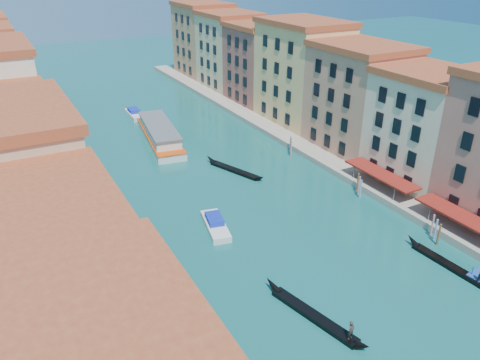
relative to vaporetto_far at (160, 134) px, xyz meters
name	(u,v)px	position (x,y,z in m)	size (l,w,h in m)	color
left_bank_palazzos	(0,132)	(-26.61, -10.38, 8.20)	(12.80, 128.40, 21.00)	#CEB58F
right_bank_palazzos	(320,84)	(29.39, -10.06, 8.24)	(12.80, 128.40, 21.00)	brown
quay	(283,136)	(21.39, -10.06, -1.00)	(4.00, 140.00, 1.00)	gray
restaurant_awnings	(476,224)	(21.58, -52.06, 1.49)	(3.20, 44.55, 3.12)	#650D0E
mooring_poles_right	(418,220)	(18.49, -46.26, -0.20)	(1.44, 54.24, 3.20)	brown
vaporetto_far	(160,134)	(0.00, 0.00, 0.00)	(8.24, 22.92, 3.33)	silver
gondola_fore	(314,314)	(-3.19, -53.34, -1.05)	(4.13, 13.26, 2.68)	black
gondola_right	(451,264)	(15.40, -54.08, -1.03)	(1.62, 12.24, 2.44)	black
gondola_far	(233,169)	(5.90, -18.94, -1.12)	(5.44, 12.50, 1.84)	black
motorboat_mid	(215,224)	(-4.43, -33.70, -0.89)	(3.87, 7.86, 1.56)	silver
motorboat_far	(134,114)	(0.20, 17.13, -0.86)	(2.71, 8.05, 1.65)	silver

